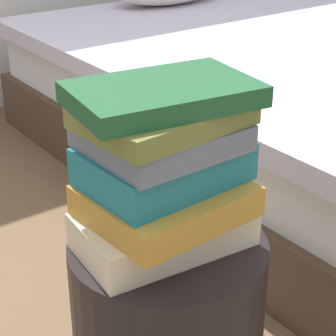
{
  "coord_description": "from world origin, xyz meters",
  "views": [
    {
      "loc": [
        -0.54,
        -0.72,
        1.02
      ],
      "look_at": [
        0.0,
        0.0,
        0.59
      ],
      "focal_mm": 66.85,
      "sensor_mm": 36.0,
      "label": 1
    }
  ],
  "objects_px": {
    "book_olive": "(165,116)",
    "book_forest": "(164,94)",
    "book_cream": "(165,230)",
    "book_teal": "(165,164)",
    "book_ochre": "(166,200)",
    "bed": "(292,98)",
    "book_slate": "(161,136)"
  },
  "relations": [
    {
      "from": "book_slate",
      "to": "book_forest",
      "type": "relative_size",
      "value": 0.81
    },
    {
      "from": "bed",
      "to": "book_ochre",
      "type": "xyz_separation_m",
      "value": [
        -1.18,
        -0.79,
        0.3
      ]
    },
    {
      "from": "book_teal",
      "to": "book_forest",
      "type": "distance_m",
      "value": 0.13
    },
    {
      "from": "book_cream",
      "to": "book_teal",
      "type": "xyz_separation_m",
      "value": [
        0.01,
        0.01,
        0.11
      ]
    },
    {
      "from": "book_olive",
      "to": "book_forest",
      "type": "bearing_deg",
      "value": 89.75
    },
    {
      "from": "book_slate",
      "to": "book_olive",
      "type": "xyz_separation_m",
      "value": [
        -0.0,
        -0.01,
        0.04
      ]
    },
    {
      "from": "bed",
      "to": "book_olive",
      "type": "height_order",
      "value": "book_olive"
    },
    {
      "from": "book_teal",
      "to": "book_olive",
      "type": "xyz_separation_m",
      "value": [
        -0.01,
        -0.02,
        0.09
      ]
    },
    {
      "from": "book_olive",
      "to": "book_teal",
      "type": "bearing_deg",
      "value": 51.54
    },
    {
      "from": "book_ochre",
      "to": "book_olive",
      "type": "xyz_separation_m",
      "value": [
        -0.0,
        0.0,
        0.15
      ]
    },
    {
      "from": "bed",
      "to": "book_cream",
      "type": "relative_size",
      "value": 7.15
    },
    {
      "from": "book_teal",
      "to": "book_forest",
      "type": "bearing_deg",
      "value": -130.92
    },
    {
      "from": "book_forest",
      "to": "book_olive",
      "type": "bearing_deg",
      "value": -77.93
    },
    {
      "from": "book_cream",
      "to": "book_teal",
      "type": "relative_size",
      "value": 1.12
    },
    {
      "from": "bed",
      "to": "book_cream",
      "type": "distance_m",
      "value": 1.44
    },
    {
      "from": "book_forest",
      "to": "book_cream",
      "type": "bearing_deg",
      "value": -49.94
    },
    {
      "from": "book_teal",
      "to": "book_olive",
      "type": "height_order",
      "value": "book_olive"
    },
    {
      "from": "book_cream",
      "to": "book_olive",
      "type": "distance_m",
      "value": 0.2
    },
    {
      "from": "book_cream",
      "to": "book_teal",
      "type": "height_order",
      "value": "book_teal"
    },
    {
      "from": "book_cream",
      "to": "book_ochre",
      "type": "relative_size",
      "value": 1.15
    },
    {
      "from": "book_teal",
      "to": "bed",
      "type": "bearing_deg",
      "value": 30.86
    },
    {
      "from": "book_forest",
      "to": "book_slate",
      "type": "bearing_deg",
      "value": 82.83
    },
    {
      "from": "book_forest",
      "to": "bed",
      "type": "bearing_deg",
      "value": 42.27
    },
    {
      "from": "book_cream",
      "to": "book_olive",
      "type": "height_order",
      "value": "book_olive"
    },
    {
      "from": "book_ochre",
      "to": "book_teal",
      "type": "distance_m",
      "value": 0.06
    },
    {
      "from": "book_ochre",
      "to": "book_forest",
      "type": "bearing_deg",
      "value": 106.11
    },
    {
      "from": "book_slate",
      "to": "book_forest",
      "type": "xyz_separation_m",
      "value": [
        -0.0,
        -0.01,
        0.07
      ]
    },
    {
      "from": "book_slate",
      "to": "book_olive",
      "type": "distance_m",
      "value": 0.04
    },
    {
      "from": "bed",
      "to": "book_forest",
      "type": "xyz_separation_m",
      "value": [
        -1.18,
        -0.79,
        0.48
      ]
    },
    {
      "from": "bed",
      "to": "book_ochre",
      "type": "relative_size",
      "value": 8.23
    },
    {
      "from": "bed",
      "to": "book_forest",
      "type": "distance_m",
      "value": 1.5
    },
    {
      "from": "book_slate",
      "to": "book_forest",
      "type": "distance_m",
      "value": 0.07
    }
  ]
}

